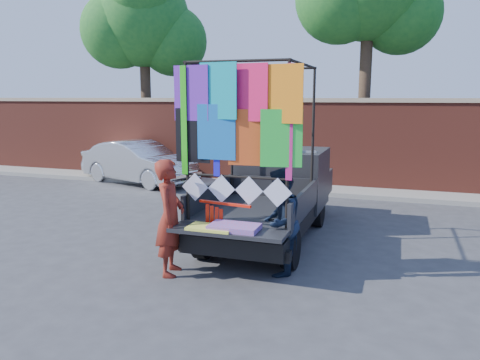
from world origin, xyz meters
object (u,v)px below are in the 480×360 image
(sedan, at_px, (139,162))
(woman, at_px, (170,217))
(pickup_truck, at_px, (277,191))
(man, at_px, (280,222))

(sedan, height_order, woman, woman)
(pickup_truck, height_order, sedan, pickup_truck)
(sedan, distance_m, woman, 7.84)
(woman, bearing_deg, sedan, 20.28)
(sedan, distance_m, man, 8.43)
(woman, bearing_deg, man, -85.26)
(woman, distance_m, man, 1.63)
(woman, relative_size, man, 1.08)
(pickup_truck, height_order, woman, pickup_truck)
(pickup_truck, xyz_separation_m, man, (0.62, -2.25, 0.01))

